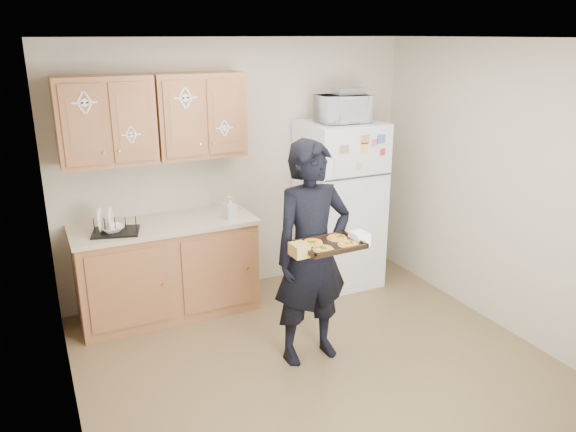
{
  "coord_description": "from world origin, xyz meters",
  "views": [
    {
      "loc": [
        -1.89,
        -3.34,
        2.53
      ],
      "look_at": [
        -0.09,
        0.45,
        1.16
      ],
      "focal_mm": 35.0,
      "sensor_mm": 36.0,
      "label": 1
    }
  ],
  "objects_px": {
    "person": "(312,254)",
    "microwave": "(343,109)",
    "baking_tray": "(330,245)",
    "refrigerator": "(339,205)",
    "dish_rack": "(115,225)"
  },
  "relations": [
    {
      "from": "person",
      "to": "dish_rack",
      "type": "xyz_separation_m",
      "value": [
        -1.3,
        1.14,
        0.08
      ]
    },
    {
      "from": "refrigerator",
      "to": "baking_tray",
      "type": "relative_size",
      "value": 3.81
    },
    {
      "from": "person",
      "to": "microwave",
      "type": "xyz_separation_m",
      "value": [
        0.92,
        1.14,
        0.94
      ]
    },
    {
      "from": "refrigerator",
      "to": "baking_tray",
      "type": "distance_m",
      "value": 1.78
    },
    {
      "from": "refrigerator",
      "to": "baking_tray",
      "type": "bearing_deg",
      "value": -122.53
    },
    {
      "from": "refrigerator",
      "to": "dish_rack",
      "type": "xyz_separation_m",
      "value": [
        -2.24,
        -0.05,
        0.13
      ]
    },
    {
      "from": "refrigerator",
      "to": "microwave",
      "type": "distance_m",
      "value": 0.98
    },
    {
      "from": "dish_rack",
      "to": "person",
      "type": "bearing_deg",
      "value": -41.25
    },
    {
      "from": "dish_rack",
      "to": "baking_tray",
      "type": "bearing_deg",
      "value": -48.18
    },
    {
      "from": "refrigerator",
      "to": "dish_rack",
      "type": "bearing_deg",
      "value": -178.79
    },
    {
      "from": "person",
      "to": "microwave",
      "type": "bearing_deg",
      "value": 48.85
    },
    {
      "from": "baking_tray",
      "to": "microwave",
      "type": "height_order",
      "value": "microwave"
    },
    {
      "from": "baking_tray",
      "to": "person",
      "type": "bearing_deg",
      "value": 85.48
    },
    {
      "from": "baking_tray",
      "to": "refrigerator",
      "type": "bearing_deg",
      "value": 55.21
    },
    {
      "from": "person",
      "to": "baking_tray",
      "type": "xyz_separation_m",
      "value": [
        -0.01,
        -0.3,
        0.18
      ]
    }
  ]
}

